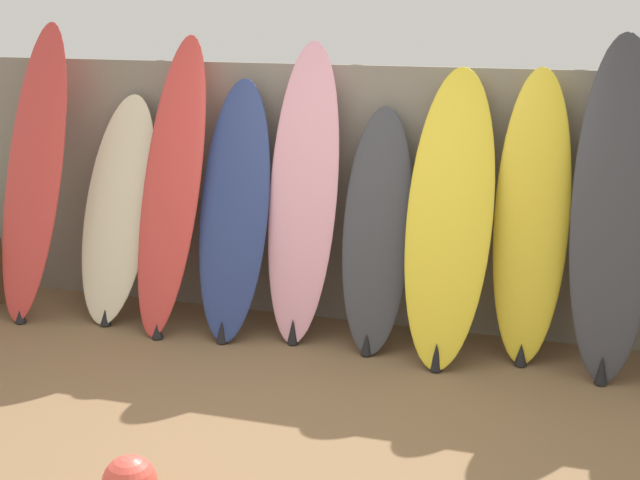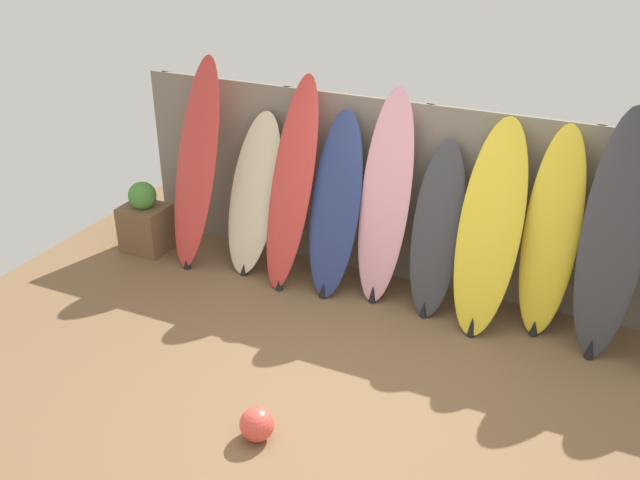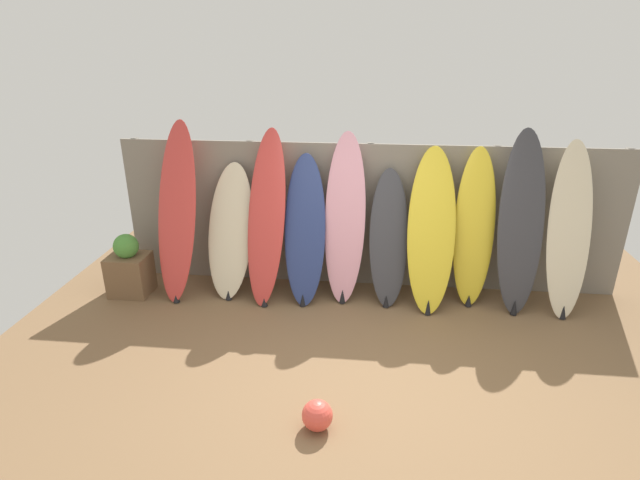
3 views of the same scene
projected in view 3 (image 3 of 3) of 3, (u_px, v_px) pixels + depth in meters
The scene contains 14 objects.
ground at pixel (361, 380), 4.62m from camera, with size 7.68×7.68×0.00m, color brown.
fence_back at pixel (368, 217), 6.13m from camera, with size 6.08×0.11×1.80m.
surfboard_red_0 at pixel (177, 213), 5.86m from camera, with size 0.53×0.76×2.08m.
surfboard_cream_1 at pixel (230, 232), 5.98m from camera, with size 0.62×0.68×1.58m.
surfboard_red_2 at pixel (266, 219), 5.79m from camera, with size 0.52×0.77×2.00m.
surfboard_navy_3 at pixel (305, 231), 5.81m from camera, with size 0.51×0.66×1.72m.
surfboard_pink_4 at pixel (345, 221), 5.80m from camera, with size 0.49×0.56×1.97m.
surfboard_charcoal_5 at pixel (389, 239), 5.79m from camera, with size 0.48×0.60×1.56m.
surfboard_yellow_6 at pixel (431, 232), 5.65m from camera, with size 0.55×0.73×1.82m.
surfboard_yellow_7 at pixel (474, 229), 5.71m from camera, with size 0.46×0.44×1.83m.
surfboard_charcoal_8 at pixel (521, 224), 5.54m from camera, with size 0.52×0.58×2.05m.
surfboard_cream_9 at pixel (569, 232), 5.51m from camera, with size 0.48×0.65×1.93m.
planter_box at pixel (129, 269), 6.07m from camera, with size 0.47×0.41×0.77m.
beach_ball at pixel (317, 415), 4.00m from camera, with size 0.25×0.25×0.25m, color #E54C3F.
Camera 3 is at (0.02, -3.81, 2.93)m, focal length 28.00 mm.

